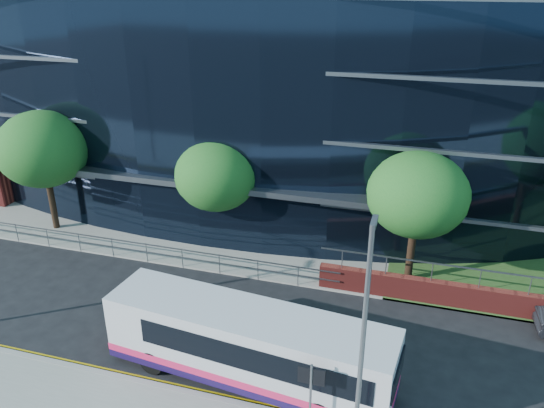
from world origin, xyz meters
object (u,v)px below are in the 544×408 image
(tree_far_c, at_px, (418,195))
(street_sign, at_px, (311,385))
(tree_far_b, at_px, (216,176))
(city_bus, at_px, (250,345))
(streetlight_east, at_px, (362,346))
(tree_far_a, at_px, (43,149))

(tree_far_c, bearing_deg, street_sign, -103.29)
(tree_far_b, height_order, tree_far_c, tree_far_c)
(street_sign, distance_m, city_bus, 3.38)
(street_sign, height_order, streetlight_east, streetlight_east)
(street_sign, xyz_separation_m, tree_far_b, (-7.50, 11.09, 2.06))
(street_sign, height_order, tree_far_a, tree_far_a)
(street_sign, relative_size, city_bus, 0.26)
(tree_far_b, height_order, city_bus, tree_far_b)
(tree_far_a, bearing_deg, street_sign, -31.17)
(tree_far_c, bearing_deg, tree_far_b, 177.14)
(streetlight_east, bearing_deg, city_bus, 148.11)
(street_sign, bearing_deg, streetlight_east, -21.36)
(city_bus, bearing_deg, street_sign, -31.15)
(tree_far_c, bearing_deg, streetlight_east, -95.11)
(streetlight_east, bearing_deg, street_sign, 158.64)
(tree_far_c, bearing_deg, city_bus, -120.97)
(street_sign, distance_m, tree_far_a, 20.63)
(tree_far_b, relative_size, streetlight_east, 0.76)
(tree_far_a, relative_size, city_bus, 0.64)
(tree_far_c, distance_m, city_bus, 10.46)
(tree_far_b, relative_size, tree_far_c, 0.93)
(streetlight_east, relative_size, city_bus, 0.74)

